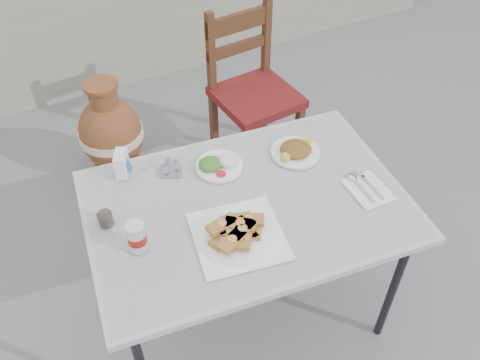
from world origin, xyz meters
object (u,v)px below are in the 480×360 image
pide_plate (238,231)px  terracotta_urn (111,134)px  salad_chopped_plate (296,150)px  cola_glass (105,216)px  napkin_holder (122,164)px  salad_rice_plate (219,164)px  condiment_caddy (171,168)px  soda_can (137,237)px  cafe_table (247,211)px  chair (252,91)px

pide_plate → terracotta_urn: size_ratio=0.57×
salad_chopped_plate → cola_glass: size_ratio=2.38×
napkin_holder → salad_rice_plate: bearing=4.4°
napkin_holder → condiment_caddy: (0.18, -0.09, -0.03)m
soda_can → pide_plate: bearing=-18.8°
napkin_holder → soda_can: bearing=-73.9°
soda_can → cafe_table: bearing=2.4°
pide_plate → salad_rice_plate: 0.40m
cafe_table → chair: 1.19m
salad_chopped_plate → terracotta_urn: size_ratio=0.32×
condiment_caddy → chair: 1.10m
cafe_table → terracotta_urn: (-0.26, 1.29, -0.41)m
cola_glass → terracotta_urn: cola_glass is taller
cafe_table → condiment_caddy: size_ratio=12.12×
salad_rice_plate → napkin_holder: napkin_holder is taller
salad_chopped_plate → condiment_caddy: condiment_caddy is taller
pide_plate → condiment_caddy: 0.46m
salad_rice_plate → soda_can: 0.53m
pide_plate → condiment_caddy: pide_plate is taller
pide_plate → salad_rice_plate: bearing=75.0°
cafe_table → condiment_caddy: bearing=123.8°
cafe_table → cola_glass: (-0.54, 0.15, 0.10)m
pide_plate → cola_glass: bearing=145.4°
salad_chopped_plate → terracotta_urn: (-0.60, 1.12, -0.49)m
chair → napkin_holder: bearing=-152.2°
salad_rice_plate → cola_glass: size_ratio=2.25×
salad_rice_plate → napkin_holder: size_ratio=1.89×
salad_chopped_plate → soda_can: (-0.81, -0.19, 0.05)m
cafe_table → condiment_caddy: 0.38m
soda_can → terracotta_urn: soda_can is taller
cafe_table → chair: chair is taller
napkin_holder → terracotta_urn: size_ratio=0.16×
salad_chopped_plate → napkin_holder: 0.77m
salad_chopped_plate → terracotta_urn: salad_chopped_plate is taller
salad_rice_plate → chair: bearing=52.6°
terracotta_urn → cafe_table: bearing=-78.6°
napkin_holder → cafe_table: bearing=-18.9°
salad_rice_plate → pide_plate: bearing=-105.0°
pide_plate → chair: 1.39m
soda_can → napkin_holder: size_ratio=1.16×
salad_chopped_plate → soda_can: size_ratio=1.73×
pide_plate → chair: bearing=59.0°
condiment_caddy → terracotta_urn: size_ratio=0.17×
cafe_table → salad_chopped_plate: (0.34, 0.17, 0.07)m
soda_can → cola_glass: soda_can is taller
salad_rice_plate → terracotta_urn: size_ratio=0.31×
napkin_holder → terracotta_urn: bearing=108.1°
salad_rice_plate → cola_glass: (-0.53, -0.09, 0.02)m
salad_chopped_plate → terracotta_urn: bearing=117.9°
salad_chopped_plate → napkin_holder: bearing=162.2°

